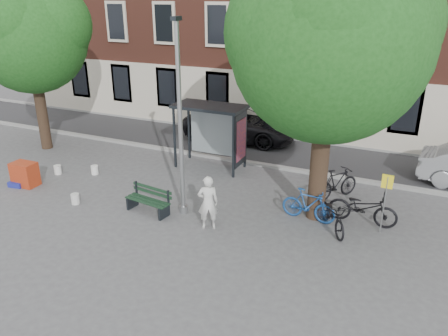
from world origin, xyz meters
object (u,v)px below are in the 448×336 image
at_px(bench, 149,201).
at_px(bike_d, 337,183).
at_px(bike_c, 333,215).
at_px(car_dark, 240,125).
at_px(painter, 208,203).
at_px(bike_a, 363,207).
at_px(notice_sign, 386,191).
at_px(lamppost, 180,131).
at_px(bus_shelter, 220,123).
at_px(red_stand, 25,174).
at_px(bike_b, 309,205).

height_order(bench, bike_d, bike_d).
xyz_separation_m(bike_c, car_dark, (-5.96, 7.02, 0.27)).
bearing_deg(painter, bike_a, 179.47).
distance_m(bike_c, notice_sign, 1.67).
height_order(lamppost, bus_shelter, lamppost).
relative_size(lamppost, car_dark, 1.12).
bearing_deg(notice_sign, lamppost, -164.19).
bearing_deg(bike_a, bike_c, 136.50).
bearing_deg(red_stand, bench, 1.20).
xyz_separation_m(bus_shelter, painter, (1.81, -4.68, -1.06)).
height_order(bike_c, bike_d, bike_d).
bearing_deg(car_dark, notice_sign, -134.40).
relative_size(bench, bike_c, 0.89).
bearing_deg(bus_shelter, red_stand, -141.39).
relative_size(bench, bike_d, 0.89).
bearing_deg(bench, notice_sign, 21.91).
relative_size(bike_b, bike_d, 0.94).
distance_m(bike_c, car_dark, 9.21).
bearing_deg(painter, lamppost, -54.24).
distance_m(bike_a, bike_d, 1.86).
bearing_deg(bike_a, lamppost, 107.36).
height_order(bus_shelter, bike_b, bus_shelter).
bearing_deg(lamppost, painter, -25.58).
height_order(lamppost, bike_c, lamppost).
bearing_deg(red_stand, notice_sign, 8.70).
bearing_deg(bike_a, painter, 118.27).
relative_size(bus_shelter, notice_sign, 1.52).
distance_m(bike_c, bike_d, 2.31).
bearing_deg(bike_b, painter, 128.78).
distance_m(bus_shelter, painter, 5.13).
height_order(bike_d, red_stand, bike_d).
bearing_deg(painter, notice_sign, 173.14).
distance_m(painter, car_dark, 8.85).
bearing_deg(lamppost, bus_shelter, 98.43).
relative_size(bus_shelter, bike_c, 1.54).
xyz_separation_m(painter, bench, (-2.24, 0.13, -0.48)).
distance_m(lamppost, red_stand, 6.87).
relative_size(lamppost, bus_shelter, 2.14).
distance_m(painter, red_stand, 7.65).
distance_m(painter, notice_sign, 5.22).
bearing_deg(bus_shelter, lamppost, -81.57).
relative_size(painter, bike_a, 0.82).
bearing_deg(bike_b, bike_d, -8.91).
distance_m(bike_a, bike_b, 1.65).
height_order(car_dark, notice_sign, notice_sign).
distance_m(bus_shelter, bike_a, 6.63).
bearing_deg(painter, bus_shelter, -97.54).
relative_size(painter, notice_sign, 0.92).
relative_size(bus_shelter, bench, 1.72).
relative_size(lamppost, bench, 3.69).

